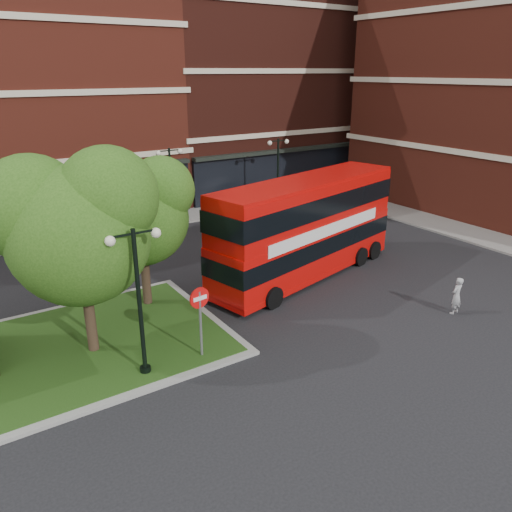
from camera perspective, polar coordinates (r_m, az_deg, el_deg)
ground at (r=19.21m, az=3.34°, el=-8.65°), size 120.00×120.00×0.00m
pavement_far at (r=32.90m, az=-14.00°, el=3.48°), size 44.00×3.00×0.12m
pavement_side at (r=32.12m, az=25.47°, el=1.64°), size 3.00×28.00×0.12m
terrace_far_right at (r=44.52m, az=-0.48°, el=18.76°), size 18.00×12.00×16.00m
traffic_island at (r=18.95m, az=-22.82°, el=-10.59°), size 12.60×7.60×0.15m
tree_island_west at (r=16.97m, az=-20.09°, el=3.68°), size 5.40×4.71×7.21m
tree_island_east at (r=20.23m, az=-13.38°, el=5.33°), size 4.46×3.90×6.29m
lamp_island at (r=15.77m, az=-13.24°, el=-4.51°), size 1.72×0.36×5.00m
lamp_far_left at (r=31.10m, az=-9.68°, el=8.11°), size 1.72×0.36×5.00m
lamp_far_right at (r=35.00m, az=2.51°, el=9.74°), size 1.72×0.36×5.00m
bus at (r=23.42m, az=5.76°, el=3.94°), size 11.11×4.93×4.14m
woman at (r=21.79m, az=21.93°, el=-4.23°), size 0.61×0.44×1.56m
car_silver at (r=32.21m, az=-13.92°, el=4.45°), size 4.62×2.04×1.55m
car_white at (r=36.17m, az=-0.06°, el=6.71°), size 4.48×1.72×1.45m
no_entry_sign at (r=16.76m, az=-6.43°, el=-6.01°), size 0.74×0.15×2.67m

